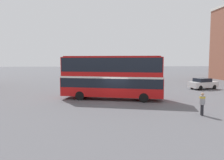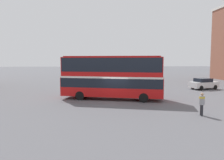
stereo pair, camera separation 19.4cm
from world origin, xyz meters
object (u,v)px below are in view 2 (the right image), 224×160
at_px(double_decker_bus, 112,75).
at_px(parked_car_kerb_near, 102,79).
at_px(pedestrian_foreground, 202,102).
at_px(parked_car_kerb_far, 204,84).
at_px(parked_car_side_street, 143,79).

height_order(double_decker_bus, parked_car_kerb_near, double_decker_bus).
xyz_separation_m(double_decker_bus, pedestrian_foreground, (6.24, -7.60, -1.58)).
height_order(pedestrian_foreground, parked_car_kerb_far, pedestrian_foreground).
distance_m(pedestrian_foreground, parked_car_kerb_far, 16.57).
relative_size(pedestrian_foreground, parked_car_kerb_near, 0.42).
xyz_separation_m(pedestrian_foreground, parked_car_side_street, (0.98, 23.34, -0.32)).
bearing_deg(parked_car_side_street, pedestrian_foreground, -96.86).
relative_size(double_decker_bus, pedestrian_foreground, 6.28).
xyz_separation_m(pedestrian_foreground, parked_car_kerb_far, (7.87, 14.58, -0.27)).
xyz_separation_m(pedestrian_foreground, parked_car_kerb_near, (-6.56, 24.24, -0.33)).
relative_size(parked_car_kerb_far, parked_car_side_street, 1.05).
bearing_deg(parked_car_kerb_near, double_decker_bus, -86.59).
xyz_separation_m(double_decker_bus, parked_car_kerb_near, (-0.32, 16.64, -1.92)).
bearing_deg(parked_car_kerb_far, parked_car_side_street, 113.24).
xyz_separation_m(parked_car_kerb_near, parked_car_kerb_far, (14.43, -9.66, 0.06)).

